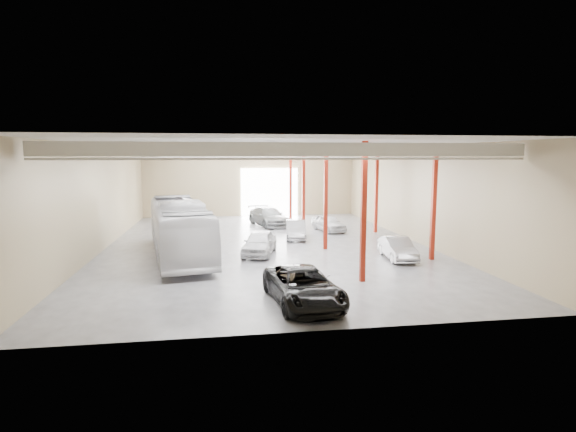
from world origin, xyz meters
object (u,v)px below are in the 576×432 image
object	(u,v)px
car_row_b	(296,230)
car_right_near	(397,248)
car_row_c	(268,216)
car_right_far	(328,223)
coach_bus	(180,228)
car_row_a	(259,243)
black_sedan	(303,286)

from	to	relation	value
car_row_b	car_right_near	world-z (taller)	car_row_b
car_row_b	car_row_c	distance (m)	6.94
car_row_c	car_right_far	world-z (taller)	car_row_c
car_row_b	car_right_far	bearing A→B (deg)	50.65
coach_bus	car_row_c	size ratio (longest dim) A/B	2.25
coach_bus	car_right_near	xyz separation A→B (m)	(13.22, -2.86, -1.09)
car_right_far	car_right_near	bearing A→B (deg)	-94.61
car_row_a	car_row_c	size ratio (longest dim) A/B	0.79
car_row_a	car_row_b	xyz separation A→B (m)	(3.26, 5.20, -0.07)
black_sedan	car_right_near	bearing A→B (deg)	39.17
car_row_a	black_sedan	bearing A→B (deg)	-68.86
coach_bus	car_row_c	world-z (taller)	coach_bus
car_right_near	car_row_b	bearing A→B (deg)	127.17
car_right_far	car_row_a	bearing A→B (deg)	-142.09
black_sedan	car_row_c	size ratio (longest dim) A/B	0.98
black_sedan	car_row_b	distance (m)	15.37
car_row_a	car_row_c	xyz separation A→B (m)	(1.89, 12.00, 0.06)
coach_bus	black_sedan	bearing A→B (deg)	-69.86
car_right_near	car_right_far	xyz separation A→B (m)	(-1.67, 10.77, 0.02)
car_right_near	coach_bus	bearing A→B (deg)	172.37
coach_bus	car_right_far	xyz separation A→B (m)	(11.55, 7.91, -1.07)
coach_bus	car_right_near	world-z (taller)	coach_bus
car_row_a	car_right_far	size ratio (longest dim) A/B	1.09
car_row_b	black_sedan	bearing A→B (deg)	-90.14
black_sedan	car_row_c	distance (m)	22.02
coach_bus	car_row_b	bearing A→B (deg)	20.82
black_sedan	car_row_b	world-z (taller)	black_sedan
car_right_near	car_right_far	bearing A→B (deg)	103.40
coach_bus	black_sedan	distance (m)	11.93
black_sedan	car_row_c	xyz separation A→B (m)	(0.92, 22.00, 0.05)
car_right_near	black_sedan	bearing A→B (deg)	-129.76
car_row_c	car_right_near	bearing A→B (deg)	-82.59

